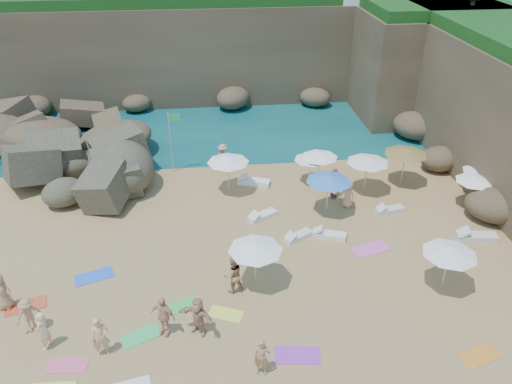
{
  "coord_description": "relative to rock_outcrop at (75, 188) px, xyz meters",
  "views": [
    {
      "loc": [
        -0.49,
        -19.51,
        15.31
      ],
      "look_at": [
        2.0,
        3.0,
        2.0
      ],
      "focal_mm": 35.0,
      "sensor_mm": 36.0,
      "label": 1
    }
  ],
  "objects": [
    {
      "name": "ground",
      "position": [
        8.67,
        -8.08,
        0.0
      ],
      "size": [
        120.0,
        120.0,
        0.0
      ],
      "primitive_type": "plane",
      "color": "tan",
      "rests_on": "ground"
    },
    {
      "name": "seawater",
      "position": [
        8.67,
        21.92,
        0.0
      ],
      "size": [
        120.0,
        120.0,
        0.0
      ],
      "primitive_type": "plane",
      "color": "#0C4751",
      "rests_on": "ground"
    },
    {
      "name": "cliff_back",
      "position": [
        10.67,
        16.92,
        4.0
      ],
      "size": [
        44.0,
        8.0,
        8.0
      ],
      "primitive_type": "cube",
      "color": "brown",
      "rests_on": "ground"
    },
    {
      "name": "cliff_corner",
      "position": [
        25.67,
        11.92,
        4.0
      ],
      "size": [
        10.0,
        12.0,
        8.0
      ],
      "primitive_type": "cube",
      "color": "brown",
      "rests_on": "ground"
    },
    {
      "name": "rock_promontory",
      "position": [
        -2.33,
        7.92,
        0.0
      ],
      "size": [
        12.0,
        7.0,
        2.0
      ],
      "primitive_type": null,
      "color": "brown",
      "rests_on": "ground"
    },
    {
      "name": "marina_masts",
      "position": [
        -7.83,
        21.92,
        3.0
      ],
      "size": [
        3.1,
        0.1,
        6.0
      ],
      "color": "white",
      "rests_on": "ground"
    },
    {
      "name": "rock_outcrop",
      "position": [
        0.0,
        0.0,
        0.0
      ],
      "size": [
        7.5,
        5.79,
        2.89
      ],
      "primitive_type": null,
      "rotation": [
        0.0,
        0.0,
        0.05
      ],
      "color": "#675F46",
      "rests_on": "ground"
    },
    {
      "name": "flag_pole",
      "position": [
        6.09,
        1.54,
        2.6
      ],
      "size": [
        0.79,
        0.15,
        4.07
      ],
      "color": "silver",
      "rests_on": "ground"
    },
    {
      "name": "parasol_0",
      "position": [
        14.48,
        -0.88,
        1.75
      ],
      "size": [
        2.02,
        2.02,
        1.91
      ],
      "color": "silver",
      "rests_on": "ground"
    },
    {
      "name": "parasol_1",
      "position": [
        9.42,
        -1.41,
        2.17
      ],
      "size": [
        2.5,
        2.5,
        2.37
      ],
      "color": "silver",
      "rests_on": "ground"
    },
    {
      "name": "parasol_2",
      "position": [
        17.57,
        -2.36,
        2.17
      ],
      "size": [
        2.5,
        2.5,
        2.36
      ],
      "color": "silver",
      "rests_on": "ground"
    },
    {
      "name": "parasol_3",
      "position": [
        23.03,
        -4.71,
        1.84
      ],
      "size": [
        2.12,
        2.12,
        2.0
      ],
      "color": "silver",
      "rests_on": "ground"
    },
    {
      "name": "parasol_4",
      "position": [
        24.03,
        -3.44,
        1.72
      ],
      "size": [
        1.98,
        1.98,
        1.88
      ],
      "color": "silver",
      "rests_on": "ground"
    },
    {
      "name": "parasol_6",
      "position": [
        20.13,
        -1.65,
        2.26
      ],
      "size": [
        2.6,
        2.6,
        2.46
      ],
      "color": "silver",
      "rests_on": "ground"
    },
    {
      "name": "parasol_7",
      "position": [
        15.03,
        -0.94,
        1.94
      ],
      "size": [
        2.23,
        2.23,
        2.11
      ],
      "color": "silver",
      "rests_on": "ground"
    },
    {
      "name": "parasol_9",
      "position": [
        10.09,
        -10.03,
        2.14
      ],
      "size": [
        2.47,
        2.47,
        2.33
      ],
      "color": "silver",
      "rests_on": "ground"
    },
    {
      "name": "parasol_10",
      "position": [
        14.75,
        -4.4,
        2.21
      ],
      "size": [
        2.55,
        2.55,
        2.41
      ],
      "color": "silver",
      "rests_on": "ground"
    },
    {
      "name": "parasol_11",
      "position": [
        18.52,
        -11.2,
        2.09
      ],
      "size": [
        2.41,
        2.41,
        2.28
      ],
      "color": "silver",
      "rests_on": "ground"
    },
    {
      "name": "lounger_0",
      "position": [
        11.11,
        -4.56,
        0.13
      ],
      "size": [
        1.77,
        1.36,
        0.27
      ],
      "primitive_type": "cube",
      "rotation": [
        0.0,
        0.0,
        0.53
      ],
      "color": "white",
      "rests_on": "ground"
    },
    {
      "name": "lounger_1",
      "position": [
        11.02,
        -0.71,
        0.15
      ],
      "size": [
        2.09,
        1.26,
        0.31
      ],
      "primitive_type": "cube",
      "rotation": [
        0.0,
        0.0,
        -0.33
      ],
      "color": "white",
      "rests_on": "ground"
    },
    {
      "name": "lounger_2",
      "position": [
        18.34,
        -4.74,
        0.13
      ],
      "size": [
        1.74,
        0.85,
        0.26
      ],
      "primitive_type": "cube",
      "rotation": [
        0.0,
        0.0,
        0.18
      ],
      "color": "silver",
      "rests_on": "ground"
    },
    {
      "name": "lounger_3",
      "position": [
        14.34,
        -6.77,
        0.14
      ],
      "size": [
        1.83,
        1.12,
        0.27
      ],
      "primitive_type": "cube",
      "rotation": [
        0.0,
        0.0,
        -0.33
      ],
      "color": "white",
      "rests_on": "ground"
    },
    {
      "name": "lounger_4",
      "position": [
        21.92,
        -7.81,
        0.16
      ],
      "size": [
        2.13,
        0.97,
        0.32
      ],
      "primitive_type": "cube",
      "rotation": [
        0.0,
        0.0,
        -0.15
      ],
      "color": "silver",
      "rests_on": "ground"
    },
    {
      "name": "lounger_5",
      "position": [
        12.72,
        -6.7,
        0.12
      ],
      "size": [
        1.65,
        1.3,
        0.25
      ],
      "primitive_type": "cube",
      "rotation": [
        0.0,
        0.0,
        0.55
      ],
      "color": "silver",
      "rests_on": "ground"
    },
    {
      "name": "towel_1",
      "position": [
        2.47,
        -13.86,
        0.01
      ],
      "size": [
        1.6,
        0.91,
        0.03
      ],
      "primitive_type": "cube",
      "rotation": [
        0.0,
        0.0,
        -0.09
      ],
      "color": "#E95A78",
      "rests_on": "ground"
    },
    {
      "name": "towel_3",
      "position": [
        5.13,
        -12.66,
        0.01
      ],
      "size": [
        1.8,
        1.38,
        0.03
      ],
      "primitive_type": "cube",
      "rotation": [
        0.0,
        0.0,
        0.41
      ],
      "color": "#37C259",
      "rests_on": "ground"
    },
    {
      "name": "towel_6",
      "position": [
        11.25,
        -14.36,
        0.02
      ],
      "size": [
        1.87,
        1.1,
        0.03
      ],
      "primitive_type": "cube",
      "rotation": [
        0.0,
        0.0,
        -0.13
      ],
      "color": "purple",
      "rests_on": "ground"
    },
    {
      "name": "towel_7",
      "position": [
        -0.03,
        -10.37,
        0.02
      ],
      "size": [
        1.89,
        1.29,
        0.03
      ],
      "primitive_type": "cube",
      "rotation": [
        0.0,
        0.0,
        0.27
      ],
      "color": "#D54525",
      "rests_on": "ground"
    },
    {
      "name": "towel_8",
      "position": [
        2.6,
        -8.66,
        0.02
      ],
      "size": [
        1.94,
        1.4,
        0.03
      ],
      "primitive_type": "cube",
      "rotation": [
        0.0,
        0.0,
        0.33
      ],
      "color": "blue",
      "rests_on": "ground"
    },
    {
      "name": "towel_9",
      "position": [
        16.21,
        -8.01,
        0.02
      ],
      "size": [
        2.07,
        1.47,
        0.03
      ],
      "primitive_type": "cube",
      "rotation": [
        0.0,
        0.0,
        0.31
      ],
      "color": "#F15DB3",
      "rests_on": "ground"
    },
    {
      "name": "towel_10",
      "position": [
        18.29,
        -15.17,
        0.01
      ],
      "size": [
        1.74,
        1.21,
        0.03
      ],
      "primitive_type": "cube",
      "rotation": [
        0.0,
        0.0,
        0.29
      ],
      "color": "orange",
      "rests_on": "ground"
    },
    {
      "name": "towel_11",
      "position": [
        6.66,
        -11.12,
        0.01
      ],
      "size": [
        1.68,
        1.22,
        0.03
      ],
      "primitive_type": "cube",
      "rotation": [
        0.0,
        0.0,
        0.35
      ],
      "color": "green",
      "rests_on": "ground"
    },
    {
      "name": "towel_12",
      "position": [
        8.62,
        -11.81,
        0.01
      ],
      "size": [
        1.63,
        1.24,
        0.03
      ],
      "primitive_type": "cube",
      "rotation": [
        0.0,
        0.0,
        -0.4
      ],
      "color": "#EFF440",
      "rests_on": "ground"
    },
    {
      "name": "person_stand_0",
      "position": [
        3.76,
        -13.44,
        0.92
      ],
      "size": [
        0.77,
        0.61,
        1.84
      ],
      "primitive_type": "imported",
      "rotation": [
        0.0,
        0.0,
        0.29
      ],
      "color": "#E1A776",
      "rests_on": "ground"
    },
    {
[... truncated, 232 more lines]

